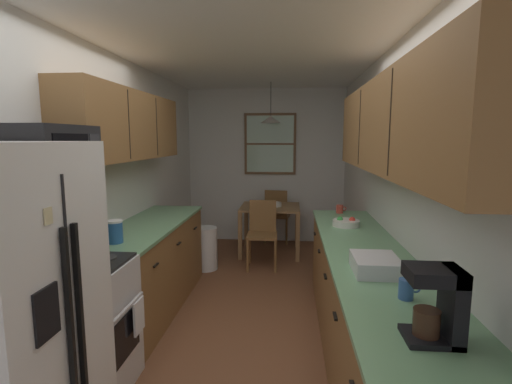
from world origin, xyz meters
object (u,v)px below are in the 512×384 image
(mug_by_coffeemaker, at_px, (340,209))
(table_serving_bowl, at_px, (275,204))
(dining_chair_far, at_px, (277,213))
(stove_range, at_px, (79,329))
(mug_spare, at_px, (406,289))
(fruit_bowl, at_px, (346,222))
(dining_table, at_px, (270,214))
(dish_rack, at_px, (375,265))
(trash_bin, at_px, (206,248))
(storage_canister, at_px, (115,232))
(microwave_over_range, at_px, (49,149))
(coffee_maker, at_px, (440,303))
(dining_chair_near, at_px, (262,230))

(mug_by_coffeemaker, distance_m, table_serving_bowl, 1.54)
(dining_chair_far, relative_size, table_serving_bowl, 4.23)
(stove_range, distance_m, mug_spare, 2.10)
(fruit_bowl, bearing_deg, dining_table, 113.14)
(stove_range, relative_size, dining_chair_far, 1.22)
(fruit_bowl, height_order, dish_rack, dish_rack)
(trash_bin, distance_m, table_serving_bowl, 1.27)
(dining_chair_far, relative_size, fruit_bowl, 3.51)
(dining_chair_far, bearing_deg, dish_rack, -78.77)
(stove_range, distance_m, trash_bin, 2.56)
(storage_canister, distance_m, table_serving_bowl, 2.97)
(dining_chair_far, height_order, dish_rack, dish_rack)
(storage_canister, distance_m, mug_by_coffeemaker, 2.43)
(dining_table, bearing_deg, dish_rack, -75.42)
(microwave_over_range, height_order, coffee_maker, microwave_over_range)
(trash_bin, bearing_deg, microwave_over_range, -99.13)
(dining_table, bearing_deg, dining_chair_far, 82.48)
(fruit_bowl, bearing_deg, mug_spare, -87.33)
(trash_bin, height_order, coffee_maker, coffee_maker)
(coffee_maker, xyz_separation_m, fruit_bowl, (-0.09, 2.09, -0.13))
(stove_range, relative_size, dining_table, 1.25)
(microwave_over_range, xyz_separation_m, dish_rack, (2.07, 0.10, -0.72))
(dining_chair_near, relative_size, mug_by_coffeemaker, 7.78)
(dining_table, xyz_separation_m, fruit_bowl, (0.84, -1.96, 0.33))
(dining_chair_far, bearing_deg, fruit_bowl, -73.53)
(mug_by_coffeemaker, bearing_deg, microwave_over_range, -135.96)
(stove_range, distance_m, coffee_maker, 2.24)
(dining_chair_near, relative_size, storage_canister, 4.84)
(coffee_maker, bearing_deg, trash_bin, 118.13)
(dining_table, height_order, dish_rack, dish_rack)
(dining_chair_near, height_order, trash_bin, dining_chair_near)
(dining_chair_near, xyz_separation_m, mug_by_coffeemaker, (0.93, -0.71, 0.45))
(storage_canister, bearing_deg, coffee_maker, -32.81)
(mug_spare, xyz_separation_m, table_serving_bowl, (-0.85, 3.62, -0.19))
(storage_canister, height_order, mug_by_coffeemaker, storage_canister)
(dining_chair_near, bearing_deg, dining_chair_far, 82.77)
(dish_rack, height_order, table_serving_bowl, dish_rack)
(dining_table, relative_size, dining_chair_near, 0.98)
(microwave_over_range, distance_m, mug_spare, 2.28)
(dining_chair_far, relative_size, coffee_maker, 2.84)
(stove_range, xyz_separation_m, dining_table, (1.11, 3.33, 0.14))
(mug_spare, bearing_deg, dining_chair_far, 101.17)
(dining_chair_near, bearing_deg, dish_rack, -70.83)
(dish_rack, bearing_deg, mug_spare, -79.37)
(dining_chair_near, distance_m, trash_bin, 0.80)
(stove_range, height_order, storage_canister, stove_range)
(dining_table, height_order, dining_chair_near, dining_chair_near)
(dining_chair_near, xyz_separation_m, table_serving_bowl, (0.14, 0.59, 0.26))
(dining_chair_near, xyz_separation_m, fruit_bowl, (0.91, -1.36, 0.44))
(coffee_maker, distance_m, table_serving_bowl, 4.14)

